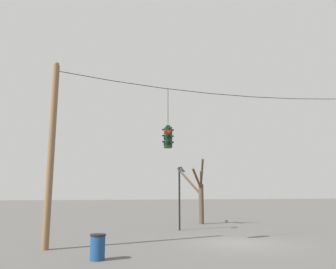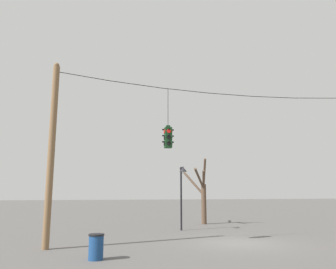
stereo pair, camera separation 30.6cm
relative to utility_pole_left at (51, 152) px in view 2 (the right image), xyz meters
The scene contains 7 objects.
ground_plane 9.78m from the utility_pole_left, ahead, with size 200.00×200.00×0.00m, color #565451.
utility_pole_left is the anchor object (origin of this frame).
span_wire 9.48m from the utility_pole_left, ahead, with size 17.66×0.03×0.53m.
traffic_light_near_right_pole 5.47m from the utility_pole_left, ahead, with size 0.58×0.58×3.01m.
street_lamp 9.33m from the utility_pole_left, 34.61° to the left, with size 0.49×0.84×4.08m.
bare_tree 13.95m from the utility_pole_left, 41.63° to the left, with size 1.79×3.40×4.97m.
trash_bin 5.08m from the utility_pole_left, 53.53° to the right, with size 0.57×0.57×0.91m.
Camera 2 is at (-7.14, -15.04, 2.39)m, focal length 35.00 mm.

